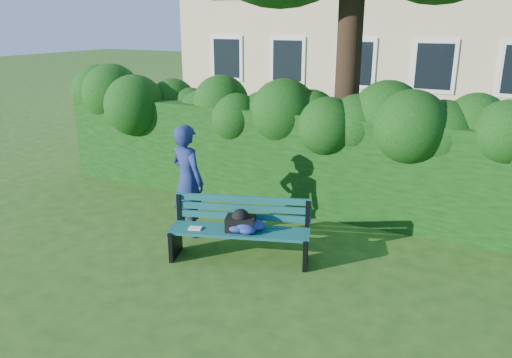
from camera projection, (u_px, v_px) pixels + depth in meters
The scene contains 4 objects.
ground at pixel (238, 248), 7.65m from camera, with size 80.00×80.00×0.00m, color #284D17.
hedge at pixel (295, 158), 9.24m from camera, with size 10.00×1.00×1.80m.
park_bench at pixel (241, 227), 7.18m from camera, with size 2.08×1.18×0.89m.
man_reading at pixel (188, 181), 7.92m from camera, with size 0.66×0.43×1.81m, color navy.
Camera 1 is at (3.42, -6.06, 3.36)m, focal length 35.00 mm.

